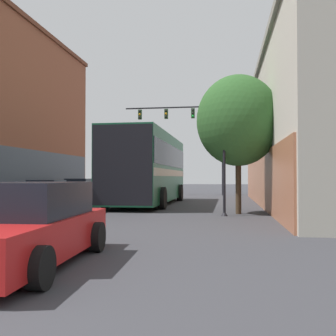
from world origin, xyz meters
TOP-DOWN VIEW (x-y plane):
  - lane_center_line at (0.00, 16.34)m, footprint 0.14×44.68m
  - building_right_storefront at (11.06, 17.24)m, footprint 7.48×21.28m
  - bus at (1.65, 17.50)m, footprint 2.97×10.45m
  - hatchback_foreground at (2.49, 2.95)m, footprint 2.16×4.28m
  - parked_car_left_near at (-3.75, 16.91)m, footprint 2.19×4.07m
  - parked_car_left_far at (-4.28, 23.10)m, footprint 2.15×4.41m
  - parked_car_left_distant at (-4.41, 28.35)m, footprint 2.33×4.27m
  - traffic_signal_gantry at (2.99, 28.67)m, footprint 8.10×0.36m
  - street_lamp at (5.71, 11.65)m, footprint 0.32×0.32m
  - street_tree_near at (6.26, 12.56)m, footprint 3.27×2.94m

SIDE VIEW (x-z plane):
  - lane_center_line at x=0.00m, z-range 0.00..0.01m
  - parked_car_left_near at x=-3.75m, z-range -0.03..1.26m
  - parked_car_left_distant at x=-4.41m, z-range -0.03..1.28m
  - hatchback_foreground at x=2.49m, z-range -0.04..1.31m
  - parked_car_left_far at x=-4.28m, z-range -0.03..1.32m
  - bus at x=1.65m, z-range 0.22..3.87m
  - street_lamp at x=5.71m, z-range 0.40..5.20m
  - street_tree_near at x=6.26m, z-range 0.93..6.41m
  - building_right_storefront at x=11.06m, z-range 0.12..7.40m
  - traffic_signal_gantry at x=2.99m, z-range 1.78..9.25m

